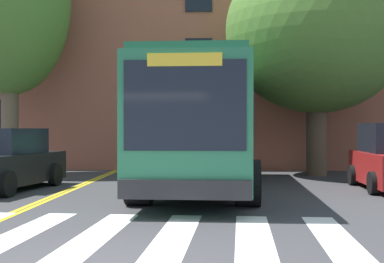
# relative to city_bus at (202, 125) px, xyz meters

# --- Properties ---
(crosswalk) EXTENTS (9.44, 4.42, 0.01)m
(crosswalk) POSITION_rel_city_bus_xyz_m (-2.12, -6.51, -1.80)
(crosswalk) COLOR white
(crosswalk) RESTS_ON ground
(lane_line_yellow_inner) EXTENTS (0.12, 36.00, 0.01)m
(lane_line_yellow_inner) POSITION_rel_city_bus_xyz_m (-3.73, 7.49, -1.80)
(lane_line_yellow_inner) COLOR gold
(lane_line_yellow_inner) RESTS_ON ground
(lane_line_yellow_outer) EXTENTS (0.12, 36.00, 0.01)m
(lane_line_yellow_outer) POSITION_rel_city_bus_xyz_m (-3.57, 7.49, -1.80)
(lane_line_yellow_outer) COLOR gold
(lane_line_yellow_outer) RESTS_ON ground
(city_bus) EXTENTS (3.21, 10.63, 3.34)m
(city_bus) POSITION_rel_city_bus_xyz_m (0.00, 0.00, 0.00)
(city_bus) COLOR #28704C
(city_bus) RESTS_ON ground
(car_black_near_lane) EXTENTS (2.60, 4.70, 1.71)m
(car_black_near_lane) POSITION_rel_city_bus_xyz_m (-5.53, -0.51, -1.02)
(car_black_near_lane) COLOR black
(car_black_near_lane) RESTS_ON ground
(car_tan_behind_bus) EXTENTS (2.14, 4.10, 1.79)m
(car_tan_behind_bus) POSITION_rel_city_bus_xyz_m (0.87, 8.96, -0.98)
(car_tan_behind_bus) COLOR tan
(car_tan_behind_bus) RESTS_ON ground
(street_tree_curbside_large) EXTENTS (8.74, 8.85, 8.27)m
(street_tree_curbside_large) POSITION_rel_city_bus_xyz_m (4.05, 4.56, 3.45)
(street_tree_curbside_large) COLOR brown
(street_tree_curbside_large) RESTS_ON ground
(building_facade) EXTENTS (41.71, 8.09, 8.86)m
(building_facade) POSITION_rel_city_bus_xyz_m (-0.31, 10.77, 2.63)
(building_facade) COLOR #9E5642
(building_facade) RESTS_ON ground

